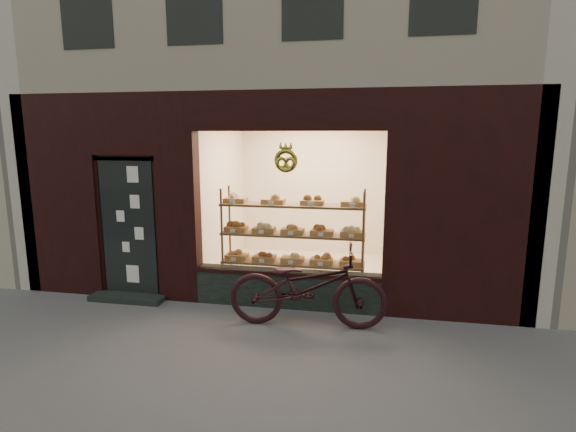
# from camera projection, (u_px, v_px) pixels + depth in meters

# --- Properties ---
(ground) EXTENTS (90.00, 90.00, 0.00)m
(ground) POSITION_uv_depth(u_px,v_px,m) (206.00, 379.00, 4.67)
(ground) COLOR #535353
(display_shelf) EXTENTS (2.20, 0.45, 1.70)m
(display_shelf) POSITION_uv_depth(u_px,v_px,m) (293.00, 243.00, 6.90)
(display_shelf) COLOR brown
(display_shelf) RESTS_ON ground
(bicycle) EXTENTS (2.11, 0.85, 1.09)m
(bicycle) POSITION_uv_depth(u_px,v_px,m) (307.00, 287.00, 5.87)
(bicycle) COLOR black
(bicycle) RESTS_ON ground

